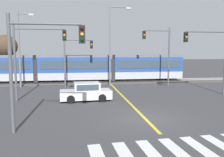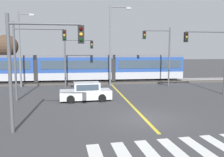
{
  "view_description": "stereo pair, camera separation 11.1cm",
  "coord_description": "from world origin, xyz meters",
  "px_view_note": "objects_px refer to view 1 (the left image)",
  "views": [
    {
      "loc": [
        -4.0,
        -13.72,
        4.11
      ],
      "look_at": [
        -0.94,
        7.65,
        1.6
      ],
      "focal_mm": 38.0,
      "sensor_mm": 36.0,
      "label": 1
    },
    {
      "loc": [
        -3.9,
        -13.74,
        4.11
      ],
      "look_at": [
        -0.94,
        7.65,
        1.6
      ],
      "focal_mm": 38.0,
      "sensor_mm": 36.0,
      "label": 2
    }
  ],
  "objects_px": {
    "sedan_crossing": "(86,92)",
    "traffic_light_far_right": "(161,48)",
    "street_lamp_west": "(21,45)",
    "traffic_light_mid_left": "(32,50)",
    "bare_tree_far_west": "(6,46)",
    "light_rail_tram": "(75,67)",
    "traffic_light_near_left": "(37,55)",
    "traffic_light_mid_right": "(212,50)",
    "street_lamp_centre": "(112,41)",
    "traffic_light_far_left": "(75,54)"
  },
  "relations": [
    {
      "from": "traffic_light_mid_right",
      "to": "bare_tree_far_west",
      "type": "distance_m",
      "value": 27.56
    },
    {
      "from": "traffic_light_far_right",
      "to": "traffic_light_far_left",
      "type": "distance_m",
      "value": 9.86
    },
    {
      "from": "sedan_crossing",
      "to": "bare_tree_far_west",
      "type": "xyz_separation_m",
      "value": [
        -10.92,
        16.74,
        4.06
      ]
    },
    {
      "from": "traffic_light_mid_right",
      "to": "street_lamp_centre",
      "type": "bearing_deg",
      "value": 140.17
    },
    {
      "from": "traffic_light_mid_left",
      "to": "traffic_light_near_left",
      "type": "relative_size",
      "value": 1.09
    },
    {
      "from": "street_lamp_west",
      "to": "street_lamp_centre",
      "type": "height_order",
      "value": "street_lamp_centre"
    },
    {
      "from": "traffic_light_far_right",
      "to": "bare_tree_far_west",
      "type": "bearing_deg",
      "value": 153.16
    },
    {
      "from": "light_rail_tram",
      "to": "traffic_light_far_left",
      "type": "relative_size",
      "value": 4.92
    },
    {
      "from": "light_rail_tram",
      "to": "street_lamp_west",
      "type": "bearing_deg",
      "value": -155.05
    },
    {
      "from": "sedan_crossing",
      "to": "traffic_light_far_right",
      "type": "distance_m",
      "value": 11.72
    },
    {
      "from": "traffic_light_far_right",
      "to": "traffic_light_mid_left",
      "type": "distance_m",
      "value": 14.48
    },
    {
      "from": "traffic_light_far_left",
      "to": "light_rail_tram",
      "type": "bearing_deg",
      "value": 90.08
    },
    {
      "from": "sedan_crossing",
      "to": "traffic_light_far_right",
      "type": "xyz_separation_m",
      "value": [
        8.83,
        6.74,
        3.74
      ]
    },
    {
      "from": "bare_tree_far_west",
      "to": "street_lamp_west",
      "type": "bearing_deg",
      "value": -64.58
    },
    {
      "from": "traffic_light_mid_right",
      "to": "bare_tree_far_west",
      "type": "height_order",
      "value": "bare_tree_far_west"
    },
    {
      "from": "traffic_light_mid_left",
      "to": "traffic_light_near_left",
      "type": "xyz_separation_m",
      "value": [
        1.67,
        -8.01,
        -0.34
      ]
    },
    {
      "from": "traffic_light_mid_right",
      "to": "street_lamp_west",
      "type": "xyz_separation_m",
      "value": [
        -18.68,
        7.35,
        0.54
      ]
    },
    {
      "from": "traffic_light_near_left",
      "to": "light_rail_tram",
      "type": "bearing_deg",
      "value": 84.95
    },
    {
      "from": "street_lamp_west",
      "to": "street_lamp_centre",
      "type": "bearing_deg",
      "value": -1.96
    },
    {
      "from": "bare_tree_far_west",
      "to": "traffic_light_mid_left",
      "type": "bearing_deg",
      "value": -67.63
    },
    {
      "from": "traffic_light_mid_left",
      "to": "street_lamp_centre",
      "type": "relative_size",
      "value": 0.69
    },
    {
      "from": "traffic_light_far_left",
      "to": "bare_tree_far_west",
      "type": "bearing_deg",
      "value": 137.25
    },
    {
      "from": "traffic_light_far_right",
      "to": "traffic_light_far_left",
      "type": "bearing_deg",
      "value": 175.34
    },
    {
      "from": "sedan_crossing",
      "to": "street_lamp_centre",
      "type": "height_order",
      "value": "street_lamp_centre"
    },
    {
      "from": "traffic_light_near_left",
      "to": "sedan_crossing",
      "type": "bearing_deg",
      "value": 70.5
    },
    {
      "from": "traffic_light_mid_left",
      "to": "light_rail_tram",
      "type": "bearing_deg",
      "value": 72.58
    },
    {
      "from": "sedan_crossing",
      "to": "traffic_light_far_left",
      "type": "xyz_separation_m",
      "value": [
        -0.97,
        7.54,
        3.08
      ]
    },
    {
      "from": "street_lamp_west",
      "to": "bare_tree_far_west",
      "type": "relative_size",
      "value": 1.31
    },
    {
      "from": "sedan_crossing",
      "to": "traffic_light_near_left",
      "type": "bearing_deg",
      "value": -109.5
    },
    {
      "from": "traffic_light_far_right",
      "to": "street_lamp_west",
      "type": "distance_m",
      "value": 15.87
    },
    {
      "from": "traffic_light_mid_left",
      "to": "sedan_crossing",
      "type": "bearing_deg",
      "value": -8.19
    },
    {
      "from": "traffic_light_far_left",
      "to": "traffic_light_near_left",
      "type": "distance_m",
      "value": 15.02
    },
    {
      "from": "traffic_light_far_right",
      "to": "street_lamp_centre",
      "type": "distance_m",
      "value": 5.71
    },
    {
      "from": "traffic_light_far_left",
      "to": "traffic_light_mid_left",
      "type": "relative_size",
      "value": 0.88
    },
    {
      "from": "traffic_light_mid_left",
      "to": "street_lamp_centre",
      "type": "xyz_separation_m",
      "value": [
        7.62,
        7.42,
        1.06
      ]
    },
    {
      "from": "sedan_crossing",
      "to": "traffic_light_far_right",
      "type": "bearing_deg",
      "value": 37.37
    },
    {
      "from": "traffic_light_mid_right",
      "to": "street_lamp_west",
      "type": "relative_size",
      "value": 0.76
    },
    {
      "from": "bare_tree_far_west",
      "to": "traffic_light_far_right",
      "type": "bearing_deg",
      "value": -26.84
    },
    {
      "from": "traffic_light_far_left",
      "to": "traffic_light_mid_left",
      "type": "height_order",
      "value": "traffic_light_mid_left"
    },
    {
      "from": "light_rail_tram",
      "to": "traffic_light_near_left",
      "type": "bearing_deg",
      "value": -95.05
    },
    {
      "from": "traffic_light_near_left",
      "to": "street_lamp_centre",
      "type": "xyz_separation_m",
      "value": [
        5.95,
        15.43,
        1.4
      ]
    },
    {
      "from": "traffic_light_far_right",
      "to": "street_lamp_centre",
      "type": "xyz_separation_m",
      "value": [
        -5.5,
        1.3,
        0.86
      ]
    },
    {
      "from": "traffic_light_mid_right",
      "to": "bare_tree_far_west",
      "type": "relative_size",
      "value": 0.99
    },
    {
      "from": "sedan_crossing",
      "to": "street_lamp_centre",
      "type": "bearing_deg",
      "value": 67.5
    },
    {
      "from": "traffic_light_mid_right",
      "to": "traffic_light_far_left",
      "type": "bearing_deg",
      "value": 152.89
    },
    {
      "from": "light_rail_tram",
      "to": "street_lamp_west",
      "type": "xyz_separation_m",
      "value": [
        -5.98,
        -2.78,
        2.7
      ]
    },
    {
      "from": "traffic_light_far_left",
      "to": "traffic_light_far_right",
      "type": "bearing_deg",
      "value": -4.66
    },
    {
      "from": "traffic_light_far_right",
      "to": "street_lamp_west",
      "type": "height_order",
      "value": "street_lamp_west"
    },
    {
      "from": "traffic_light_mid_left",
      "to": "bare_tree_far_west",
      "type": "distance_m",
      "value": 17.44
    },
    {
      "from": "light_rail_tram",
      "to": "traffic_light_mid_left",
      "type": "distance_m",
      "value": 11.28
    }
  ]
}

